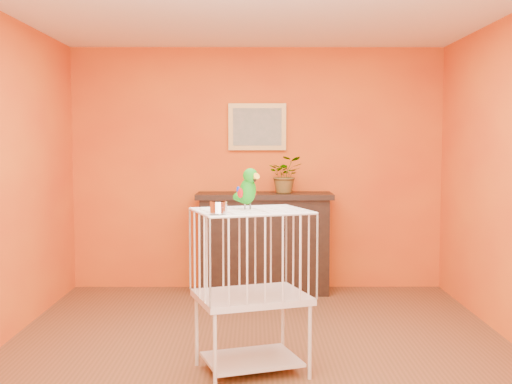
{
  "coord_description": "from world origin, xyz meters",
  "views": [
    {
      "loc": [
        -0.03,
        -4.69,
        1.58
      ],
      "look_at": [
        -0.02,
        -0.33,
        1.24
      ],
      "focal_mm": 45.0,
      "sensor_mm": 36.0,
      "label": 1
    }
  ],
  "objects": [
    {
      "name": "parrot",
      "position": [
        -0.08,
        -0.32,
        1.27
      ],
      "size": [
        0.2,
        0.23,
        0.29
      ],
      "rotation": [
        0.0,
        0.0,
        0.66
      ],
      "color": "#59544C",
      "rests_on": "birdcage"
    },
    {
      "name": "birdcage",
      "position": [
        -0.05,
        -0.38,
        0.58
      ],
      "size": [
        0.87,
        0.76,
        1.12
      ],
      "rotation": [
        0.0,
        0.0,
        0.32
      ],
      "color": "silver",
      "rests_on": "ground"
    },
    {
      "name": "feed_cup",
      "position": [
        -0.26,
        -0.63,
        1.17
      ],
      "size": [
        0.11,
        0.11,
        0.08
      ],
      "primitive_type": "cylinder",
      "color": "silver",
      "rests_on": "birdcage"
    },
    {
      "name": "room_shell",
      "position": [
        0.0,
        0.0,
        1.58
      ],
      "size": [
        4.5,
        4.5,
        4.5
      ],
      "color": "orange",
      "rests_on": "ground"
    },
    {
      "name": "ground",
      "position": [
        0.0,
        0.0,
        0.0
      ],
      "size": [
        4.5,
        4.5,
        0.0
      ],
      "primitive_type": "plane",
      "color": "brown",
      "rests_on": "ground"
    },
    {
      "name": "potted_plant",
      "position": [
        0.29,
        2.08,
        1.2
      ],
      "size": [
        0.35,
        0.39,
        0.3
      ],
      "primitive_type": "imported",
      "rotation": [
        0.0,
        0.0,
        0.01
      ],
      "color": "#26722D",
      "rests_on": "console_cabinet"
    },
    {
      "name": "console_cabinet",
      "position": [
        0.07,
        2.0,
        0.53
      ],
      "size": [
        1.42,
        0.51,
        1.05
      ],
      "color": "black",
      "rests_on": "ground"
    },
    {
      "name": "framed_picture",
      "position": [
        0.0,
        2.22,
        1.75
      ],
      "size": [
        0.62,
        0.04,
        0.5
      ],
      "color": "#A4783A",
      "rests_on": "room_shell"
    }
  ]
}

